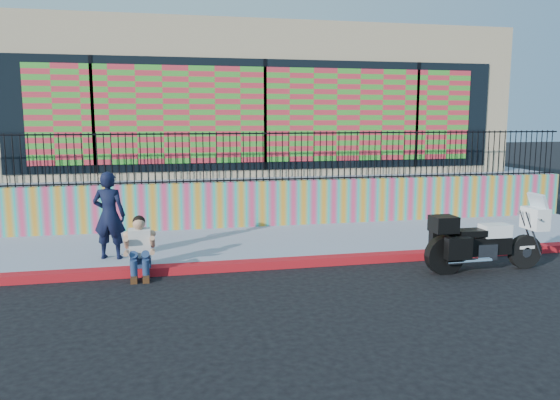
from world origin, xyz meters
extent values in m
plane|color=black|center=(0.00, 0.00, 0.00)|extent=(90.00, 90.00, 0.00)
cube|color=red|center=(0.00, 0.00, 0.07)|extent=(16.00, 0.30, 0.15)
cube|color=#8B90A7|center=(0.00, 1.65, 0.07)|extent=(16.00, 3.00, 0.15)
cube|color=#E43C6A|center=(0.00, 3.25, 0.70)|extent=(16.00, 0.20, 1.10)
cube|color=#8B90A7|center=(0.00, 8.35, 0.62)|extent=(16.00, 10.00, 1.25)
cube|color=tan|center=(0.00, 8.15, 3.25)|extent=(14.00, 8.00, 4.00)
cube|color=black|center=(0.00, 4.13, 2.85)|extent=(12.60, 0.04, 2.80)
cube|color=#DD313F|center=(0.00, 4.10, 2.85)|extent=(11.48, 0.02, 2.40)
cylinder|color=black|center=(3.94, -1.04, 0.32)|extent=(0.63, 0.13, 0.63)
cylinder|color=black|center=(2.30, -1.04, 0.32)|extent=(0.63, 0.13, 0.63)
cube|color=black|center=(3.12, -1.04, 0.48)|extent=(0.91, 0.27, 0.33)
cube|color=silver|center=(3.07, -1.04, 0.38)|extent=(0.38, 0.33, 0.29)
cube|color=white|center=(3.29, -1.04, 0.75)|extent=(0.53, 0.31, 0.23)
cube|color=black|center=(2.78, -1.04, 0.73)|extent=(0.53, 0.33, 0.12)
cube|color=white|center=(4.11, -1.04, 0.94)|extent=(0.29, 0.50, 0.40)
cube|color=silver|center=(4.15, -1.04, 1.25)|extent=(0.18, 0.44, 0.32)
cube|color=black|center=(2.26, -1.04, 0.91)|extent=(0.42, 0.40, 0.29)
cube|color=black|center=(2.40, -1.33, 0.53)|extent=(0.46, 0.17, 0.38)
cube|color=black|center=(2.40, -0.75, 0.53)|extent=(0.46, 0.17, 0.38)
cube|color=white|center=(3.94, -1.04, 0.41)|extent=(0.31, 0.15, 0.06)
imported|color=black|center=(-3.62, 0.76, 0.98)|extent=(0.68, 0.54, 1.66)
cube|color=navy|center=(-3.05, 0.04, 0.24)|extent=(0.36, 0.28, 0.18)
cube|color=silver|center=(-3.05, 0.00, 0.59)|extent=(0.38, 0.27, 0.54)
sphere|color=tan|center=(-3.05, -0.04, 0.95)|extent=(0.21, 0.21, 0.21)
cube|color=#472814|center=(-3.15, -0.40, 0.05)|extent=(0.11, 0.26, 0.10)
cube|color=#472814|center=(-2.95, -0.40, 0.05)|extent=(0.11, 0.26, 0.10)
camera|label=1|loc=(-2.62, -9.74, 2.80)|focal=35.00mm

